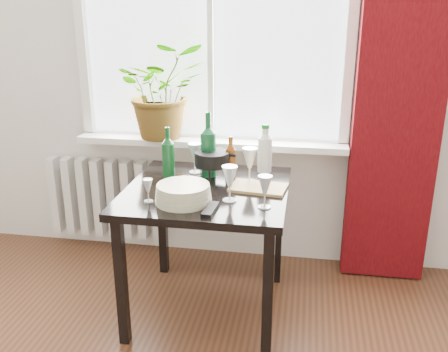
% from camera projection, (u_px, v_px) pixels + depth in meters
% --- Properties ---
extents(window, '(1.72, 0.08, 1.62)m').
position_uv_depth(window, '(211.00, 14.00, 2.99)').
color(window, white).
rests_on(window, ground).
extents(windowsill, '(1.72, 0.20, 0.04)m').
position_uv_depth(windowsill, '(210.00, 142.00, 3.18)').
color(windowsill, white).
rests_on(windowsill, ground).
extents(curtain, '(0.50, 0.12, 2.56)m').
position_uv_depth(curtain, '(402.00, 72.00, 2.82)').
color(curtain, '#3C0508').
rests_on(curtain, ground).
extents(radiator, '(0.80, 0.10, 0.55)m').
position_uv_depth(radiator, '(106.00, 198.00, 3.47)').
color(radiator, silver).
rests_on(radiator, ground).
extents(table, '(0.85, 0.85, 0.74)m').
position_uv_depth(table, '(207.00, 204.00, 2.66)').
color(table, black).
rests_on(table, ground).
extents(potted_plant, '(0.68, 0.65, 0.60)m').
position_uv_depth(potted_plant, '(163.00, 91.00, 3.12)').
color(potted_plant, '#257920').
rests_on(potted_plant, windowsill).
extents(wine_bottle_left, '(0.08, 0.08, 0.29)m').
position_uv_depth(wine_bottle_left, '(168.00, 153.00, 2.74)').
color(wine_bottle_left, '#0C4219').
rests_on(wine_bottle_left, table).
extents(wine_bottle_right, '(0.09, 0.09, 0.37)m').
position_uv_depth(wine_bottle_right, '(208.00, 144.00, 2.76)').
color(wine_bottle_right, '#0D4420').
rests_on(wine_bottle_right, table).
extents(bottle_amber, '(0.07, 0.07, 0.24)m').
position_uv_depth(bottle_amber, '(231.00, 157.00, 2.76)').
color(bottle_amber, '#67320B').
rests_on(bottle_amber, table).
extents(cleaning_bottle, '(0.08, 0.08, 0.28)m').
position_uv_depth(cleaning_bottle, '(265.00, 148.00, 2.84)').
color(cleaning_bottle, silver).
rests_on(cleaning_bottle, table).
extents(wineglass_front_right, '(0.10, 0.10, 0.18)m').
position_uv_depth(wineglass_front_right, '(230.00, 183.00, 2.44)').
color(wineglass_front_right, silver).
rests_on(wineglass_front_right, table).
extents(wineglass_far_right, '(0.09, 0.09, 0.17)m').
position_uv_depth(wineglass_far_right, '(265.00, 191.00, 2.36)').
color(wineglass_far_right, '#B2BBC0').
rests_on(wineglass_far_right, table).
extents(wineglass_back_center, '(0.11, 0.11, 0.20)m').
position_uv_depth(wineglass_back_center, '(250.00, 165.00, 2.69)').
color(wineglass_back_center, silver).
rests_on(wineglass_back_center, table).
extents(wineglass_back_left, '(0.09, 0.09, 0.18)m').
position_uv_depth(wineglass_back_left, '(195.00, 158.00, 2.84)').
color(wineglass_back_left, white).
rests_on(wineglass_back_left, table).
extents(wineglass_front_left, '(0.06, 0.06, 0.12)m').
position_uv_depth(wineglass_front_left, '(148.00, 190.00, 2.43)').
color(wineglass_front_left, '#B6C0C4').
rests_on(wineglass_front_left, table).
extents(plate_stack, '(0.36, 0.36, 0.09)m').
position_uv_depth(plate_stack, '(183.00, 194.00, 2.44)').
color(plate_stack, beige).
rests_on(plate_stack, table).
extents(fondue_pot, '(0.28, 0.27, 0.15)m').
position_uv_depth(fondue_pot, '(212.00, 165.00, 2.76)').
color(fondue_pot, black).
rests_on(fondue_pot, table).
extents(tv_remote, '(0.06, 0.17, 0.02)m').
position_uv_depth(tv_remote, '(210.00, 209.00, 2.34)').
color(tv_remote, black).
rests_on(tv_remote, table).
extents(cutting_board, '(0.31, 0.22, 0.02)m').
position_uv_depth(cutting_board, '(258.00, 188.00, 2.62)').
color(cutting_board, '#AB854D').
rests_on(cutting_board, table).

